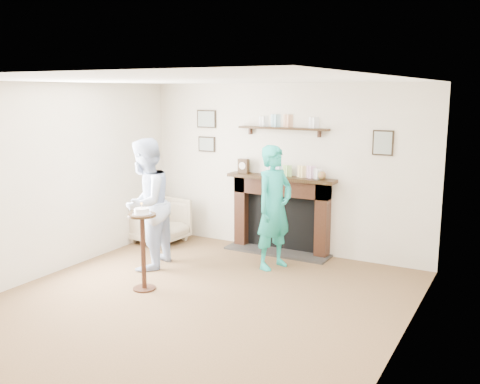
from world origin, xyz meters
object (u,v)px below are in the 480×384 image
armchair (160,242)px  woman (274,267)px  pedestal_table (143,237)px  man (148,267)px

armchair → woman: size_ratio=0.46×
pedestal_table → armchair: bearing=121.8°
armchair → woman: bearing=-90.2°
armchair → pedestal_table: pedestal_table is taller
armchair → man: (0.60, -1.08, 0.00)m
woman → pedestal_table: (-1.03, -1.52, 0.67)m
woman → pedestal_table: bearing=163.7°
armchair → pedestal_table: size_ratio=0.71×
armchair → man: man is taller
woman → pedestal_table: 1.95m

